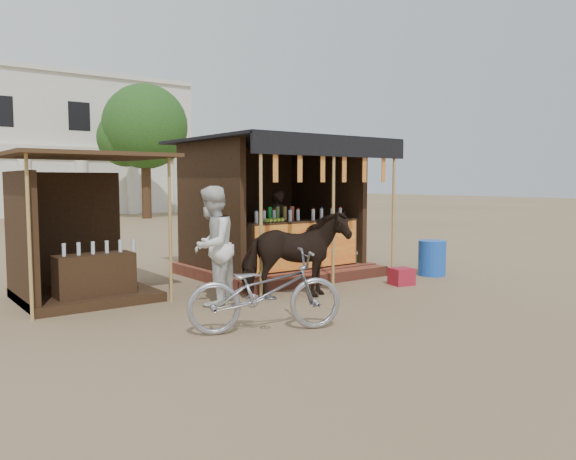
% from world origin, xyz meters
% --- Properties ---
extents(ground, '(120.00, 120.00, 0.00)m').
position_xyz_m(ground, '(0.00, 0.00, 0.00)').
color(ground, '#846B4C').
rests_on(ground, ground).
extents(main_stall, '(3.60, 3.61, 2.78)m').
position_xyz_m(main_stall, '(1.01, 3.36, 1.02)').
color(main_stall, brown).
rests_on(main_stall, ground).
extents(secondary_stall, '(2.40, 2.40, 2.38)m').
position_xyz_m(secondary_stall, '(-3.17, 3.24, 0.85)').
color(secondary_stall, '#332012').
rests_on(secondary_stall, ground).
extents(cow, '(1.90, 1.37, 1.46)m').
position_xyz_m(cow, '(-0.21, 1.13, 0.73)').
color(cow, black).
rests_on(cow, ground).
extents(motorbike, '(2.12, 1.42, 1.06)m').
position_xyz_m(motorbike, '(-1.77, -0.26, 0.53)').
color(motorbike, gray).
rests_on(motorbike, ground).
extents(bystander, '(1.15, 1.12, 1.87)m').
position_xyz_m(bystander, '(-1.51, 1.57, 0.94)').
color(bystander, silver).
rests_on(bystander, ground).
extents(blue_barrel, '(0.58, 0.58, 0.72)m').
position_xyz_m(blue_barrel, '(3.48, 1.26, 0.36)').
color(blue_barrel, blue).
rests_on(blue_barrel, ground).
extents(red_crate, '(0.46, 0.43, 0.32)m').
position_xyz_m(red_crate, '(2.15, 0.91, 0.16)').
color(red_crate, maroon).
rests_on(red_crate, ground).
extents(cooler, '(0.71, 0.55, 0.46)m').
position_xyz_m(cooler, '(2.33, 2.60, 0.23)').
color(cooler, '#197321').
rests_on(cooler, ground).
extents(tree, '(4.50, 4.40, 7.00)m').
position_xyz_m(tree, '(5.81, 22.14, 4.63)').
color(tree, '#382314').
rests_on(tree, ground).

